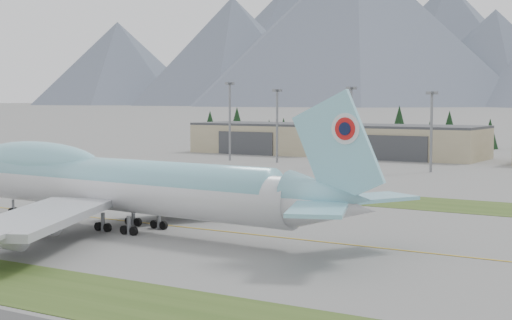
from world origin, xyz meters
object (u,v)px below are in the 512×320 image
Objects in this scene: boeing_747_freighter at (122,184)px; hangar_center at (409,142)px; service_vehicle_a at (358,161)px; hangar_left at (265,138)px.

boeing_747_freighter is 1.61× the size of hangar_center.
hangar_center is 12.34× the size of service_vehicle_a.
boeing_747_freighter is 1.61× the size of hangar_left.
hangar_left is 1.00× the size of hangar_center.
service_vehicle_a is at bearing 103.38° from boeing_747_freighter.
boeing_747_freighter reaches higher than hangar_left.
boeing_747_freighter is at bearing -94.04° from service_vehicle_a.
service_vehicle_a is at bearing -116.17° from hangar_center.
hangar_center is (55.00, 0.00, 0.00)m from hangar_left.
hangar_left and hangar_center have the same top height.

